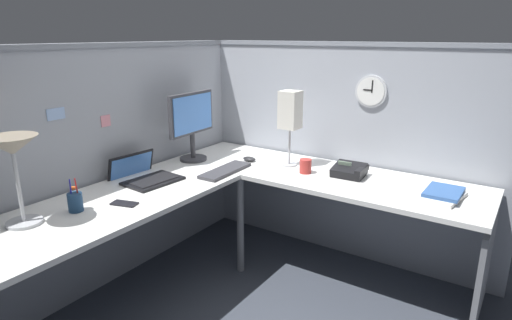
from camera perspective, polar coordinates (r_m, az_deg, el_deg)
ground_plane at (r=3.00m, az=-1.28°, el=-16.52°), size 6.80×6.80×0.00m
cubicle_wall_back at (r=3.00m, az=-19.32°, el=-0.83°), size 2.57×0.12×1.58m
cubicle_wall_right at (r=3.27m, az=11.24°, el=1.22°), size 0.12×2.37×1.58m
desk at (r=2.58m, az=-2.37°, el=-6.47°), size 2.35×2.15×0.73m
monitor at (r=3.16m, az=-8.49°, el=5.11°), size 0.46×0.20×0.50m
laptop at (r=2.87m, az=-14.71°, el=-1.99°), size 0.37×0.41×0.22m
keyboard at (r=2.92m, az=-4.08°, el=-1.41°), size 0.43×0.15×0.02m
computer_mouse at (r=3.16m, az=-0.89°, el=0.13°), size 0.06×0.10×0.03m
desk_lamp_dome at (r=2.32m, az=-29.52°, el=0.81°), size 0.24×0.24×0.44m
pen_cup at (r=2.47m, az=-22.83°, el=-5.12°), size 0.08×0.08×0.18m
cell_phone at (r=2.48m, az=-17.05°, el=-5.54°), size 0.11×0.16×0.01m
office_phone at (r=2.89m, az=12.36°, el=-1.44°), size 0.20×0.21×0.11m
book_stack at (r=2.69m, az=23.44°, el=-4.18°), size 0.31×0.25×0.04m
desk_lamp_paper at (r=2.99m, az=4.55°, el=6.34°), size 0.13×0.13×0.53m
coffee_mug at (r=2.91m, az=6.57°, el=-0.81°), size 0.08×0.08×0.10m
wall_clock at (r=3.06m, az=15.04°, el=8.78°), size 0.04×0.22×0.22m
pinned_note_leftmost at (r=2.68m, az=-25.00°, el=5.55°), size 0.11×0.00×0.07m
pinned_note_middle at (r=3.28m, az=-10.61°, el=7.50°), size 0.06×0.00×0.07m
pinned_note_rightmost at (r=2.88m, az=-19.29°, el=4.91°), size 0.07×0.00×0.07m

